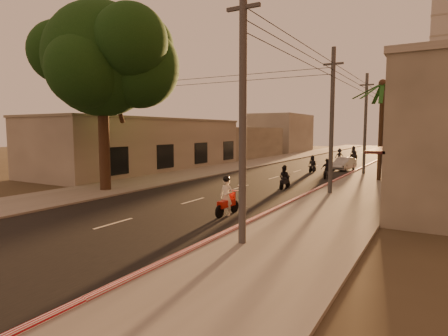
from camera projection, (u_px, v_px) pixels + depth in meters
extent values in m
plane|color=#383023|center=(171.00, 207.00, 19.52)|extent=(160.00, 160.00, 0.00)
cube|color=black|center=(297.00, 171.00, 36.77)|extent=(10.00, 140.00, 0.02)
cube|color=slate|center=(379.00, 175.00, 33.05)|extent=(5.00, 140.00, 0.12)
cube|color=slate|center=(230.00, 167.00, 40.48)|extent=(5.00, 140.00, 0.12)
cube|color=#AD1220|center=(338.00, 179.00, 29.92)|extent=(0.20, 60.00, 0.20)
cube|color=#3B1817|center=(406.00, 142.00, 29.93)|extent=(0.80, 34.00, 0.12)
cube|color=#A6A196|center=(147.00, 145.00, 38.28)|extent=(8.00, 24.00, 5.00)
cube|color=gray|center=(146.00, 120.00, 38.02)|extent=(8.20, 24.20, 0.20)
cylinder|color=black|center=(104.00, 146.00, 24.41)|extent=(0.70, 0.70, 6.00)
cylinder|color=black|center=(116.00, 99.00, 24.06)|extent=(1.22, 2.17, 3.04)
cylinder|color=black|center=(93.00, 96.00, 24.13)|extent=(1.31, 1.49, 2.73)
sphere|color=black|center=(102.00, 60.00, 23.86)|extent=(7.20, 7.20, 7.20)
sphere|color=black|center=(139.00, 67.00, 23.68)|extent=(5.20, 5.20, 5.20)
sphere|color=black|center=(92.00, 69.00, 25.47)|extent=(4.80, 4.80, 4.80)
sphere|color=black|center=(85.00, 69.00, 22.10)|extent=(4.60, 4.60, 4.60)
sphere|color=black|center=(131.00, 41.00, 21.87)|extent=(4.40, 4.40, 4.40)
sphere|color=black|center=(60.00, 52.00, 23.96)|extent=(4.00, 4.00, 4.00)
sphere|color=black|center=(141.00, 47.00, 25.23)|extent=(4.40, 4.40, 4.40)
cylinder|color=black|center=(381.00, 133.00, 28.98)|extent=(0.32, 0.32, 7.60)
sphere|color=black|center=(383.00, 83.00, 28.60)|extent=(0.60, 0.60, 0.60)
cylinder|color=#38383A|center=(243.00, 115.00, 12.54)|extent=(0.26, 0.26, 9.00)
cube|color=#38383A|center=(243.00, 7.00, 12.19)|extent=(1.20, 0.12, 0.12)
cylinder|color=#38383A|center=(332.00, 122.00, 22.90)|extent=(0.26, 0.26, 9.00)
cube|color=#38383A|center=(333.00, 64.00, 22.55)|extent=(1.20, 0.12, 0.12)
cylinder|color=#38383A|center=(365.00, 125.00, 33.25)|extent=(0.26, 0.26, 9.00)
cube|color=#38383A|center=(367.00, 85.00, 32.90)|extent=(1.20, 0.12, 0.12)
cylinder|color=#38383A|center=(383.00, 126.00, 43.60)|extent=(0.26, 0.26, 9.00)
cube|color=#38383A|center=(384.00, 96.00, 43.25)|extent=(1.20, 0.12, 0.12)
cylinder|color=#38383A|center=(394.00, 127.00, 53.96)|extent=(0.26, 0.26, 9.00)
cube|color=#38383A|center=(395.00, 102.00, 53.61)|extent=(1.20, 0.12, 0.12)
cube|color=#A6A196|center=(238.00, 143.00, 55.57)|extent=(8.00, 14.00, 4.40)
cube|color=#A6A196|center=(282.00, 133.00, 70.97)|extent=(8.00, 14.00, 7.00)
cylinder|color=black|center=(235.00, 207.00, 18.22)|extent=(0.13, 0.60, 0.60)
cylinder|color=black|center=(220.00, 212.00, 17.10)|extent=(0.13, 0.60, 0.60)
cube|color=#B1170D|center=(226.00, 203.00, 17.56)|extent=(0.35, 1.19, 0.32)
cube|color=#B1170D|center=(232.00, 198.00, 18.00)|extent=(0.33, 0.12, 0.64)
cylinder|color=silver|center=(234.00, 190.00, 18.07)|extent=(0.59, 0.07, 0.04)
imported|color=white|center=(226.00, 197.00, 17.53)|extent=(0.69, 0.49, 1.80)
sphere|color=black|center=(226.00, 179.00, 17.45)|extent=(0.32, 0.32, 0.32)
sphere|color=silver|center=(228.00, 184.00, 18.18)|extent=(0.13, 0.13, 0.13)
sphere|color=silver|center=(239.00, 185.00, 17.86)|extent=(0.13, 0.13, 0.13)
cylinder|color=black|center=(288.00, 184.00, 26.15)|extent=(0.11, 0.53, 0.52)
cylinder|color=black|center=(281.00, 186.00, 25.15)|extent=(0.11, 0.53, 0.52)
cube|color=black|center=(284.00, 182.00, 25.56)|extent=(0.29, 1.03, 0.28)
cube|color=black|center=(287.00, 179.00, 25.95)|extent=(0.28, 0.10, 0.56)
cylinder|color=silver|center=(288.00, 174.00, 26.01)|extent=(0.52, 0.05, 0.04)
imported|color=black|center=(285.00, 178.00, 25.54)|extent=(0.79, 0.63, 1.57)
sphere|color=black|center=(285.00, 167.00, 25.46)|extent=(0.28, 0.28, 0.28)
cylinder|color=black|center=(329.00, 175.00, 31.76)|extent=(0.10, 0.53, 0.53)
cylinder|color=black|center=(325.00, 176.00, 30.75)|extent=(0.10, 0.53, 0.53)
cube|color=black|center=(327.00, 172.00, 31.17)|extent=(0.27, 1.03, 0.28)
cube|color=black|center=(328.00, 170.00, 31.56)|extent=(0.28, 0.09, 0.56)
cylinder|color=silver|center=(329.00, 166.00, 31.62)|extent=(0.52, 0.04, 0.04)
imported|color=black|center=(327.00, 169.00, 31.14)|extent=(0.93, 0.39, 1.58)
sphere|color=black|center=(327.00, 160.00, 31.07)|extent=(0.28, 0.28, 0.28)
cylinder|color=black|center=(315.00, 169.00, 36.45)|extent=(0.13, 0.52, 0.52)
cylinder|color=black|center=(310.00, 170.00, 35.49)|extent=(0.13, 0.52, 0.52)
cube|color=black|center=(312.00, 167.00, 35.89)|extent=(0.34, 1.04, 0.28)
cube|color=black|center=(314.00, 165.00, 36.25)|extent=(0.28, 0.11, 0.56)
cylinder|color=silver|center=(315.00, 162.00, 36.31)|extent=(0.51, 0.08, 0.04)
imported|color=black|center=(312.00, 164.00, 35.86)|extent=(0.84, 0.61, 1.56)
sphere|color=black|center=(313.00, 157.00, 35.79)|extent=(0.28, 0.28, 0.28)
cylinder|color=black|center=(339.00, 160.00, 47.55)|extent=(0.26, 0.56, 0.56)
cylinder|color=black|center=(340.00, 161.00, 46.34)|extent=(0.26, 0.56, 0.56)
cube|color=black|center=(339.00, 158.00, 46.85)|extent=(0.59, 1.13, 0.30)
cube|color=black|center=(339.00, 157.00, 47.32)|extent=(0.32, 0.18, 0.60)
cylinder|color=silver|center=(339.00, 154.00, 47.40)|extent=(0.54, 0.20, 0.04)
imported|color=black|center=(340.00, 156.00, 46.82)|extent=(1.43, 1.22, 1.68)
sphere|color=black|center=(340.00, 149.00, 46.74)|extent=(0.30, 0.30, 0.30)
imported|color=#A2A4AA|center=(344.00, 164.00, 37.81)|extent=(2.30, 4.25, 1.29)
cylinder|color=black|center=(356.00, 157.00, 52.84)|extent=(0.28, 0.58, 0.58)
cylinder|color=black|center=(351.00, 157.00, 51.98)|extent=(0.28, 0.58, 0.58)
cube|color=black|center=(353.00, 155.00, 52.33)|extent=(0.63, 1.17, 0.31)
cube|color=black|center=(355.00, 154.00, 52.66)|extent=(0.33, 0.20, 0.62)
cylinder|color=silver|center=(356.00, 151.00, 52.71)|extent=(0.55, 0.21, 0.04)
imported|color=black|center=(353.00, 153.00, 52.30)|extent=(1.18, 1.06, 1.74)
sphere|color=black|center=(354.00, 147.00, 52.22)|extent=(0.31, 0.31, 0.31)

